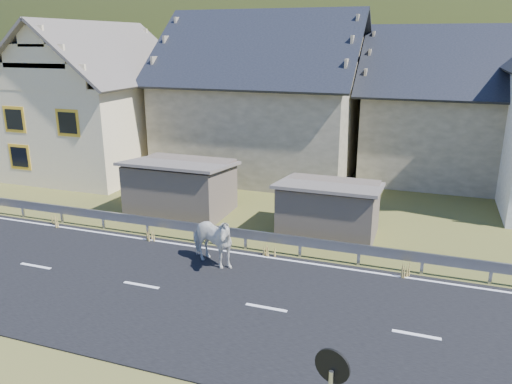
% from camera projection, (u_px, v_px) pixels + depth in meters
% --- Properties ---
extents(ground, '(160.00, 160.00, 0.00)m').
position_uv_depth(ground, '(141.00, 286.00, 15.15)').
color(ground, '#404719').
rests_on(ground, ground).
extents(road, '(60.00, 7.00, 0.04)m').
position_uv_depth(road, '(141.00, 286.00, 15.14)').
color(road, black).
rests_on(road, ground).
extents(lane_markings, '(60.00, 6.60, 0.01)m').
position_uv_depth(lane_markings, '(141.00, 285.00, 15.13)').
color(lane_markings, silver).
rests_on(lane_markings, road).
extents(guardrail, '(28.10, 0.09, 0.75)m').
position_uv_depth(guardrail, '(194.00, 228.00, 18.30)').
color(guardrail, '#93969B').
rests_on(guardrail, ground).
extents(shed_left, '(4.30, 3.30, 2.40)m').
position_uv_depth(shed_left, '(181.00, 188.00, 21.32)').
color(shed_left, brown).
rests_on(shed_left, ground).
extents(shed_right, '(3.80, 2.90, 2.20)m').
position_uv_depth(shed_right, '(329.00, 210.00, 18.83)').
color(shed_right, brown).
rests_on(shed_right, ground).
extents(house_cream, '(7.80, 9.80, 8.30)m').
position_uv_depth(house_cream, '(96.00, 92.00, 27.86)').
color(house_cream, beige).
rests_on(house_cream, ground).
extents(house_stone_a, '(10.80, 9.80, 8.90)m').
position_uv_depth(house_stone_a, '(266.00, 87.00, 27.63)').
color(house_stone_a, tan).
rests_on(house_stone_a, ground).
extents(house_stone_b, '(9.80, 8.80, 8.10)m').
position_uv_depth(house_stone_b, '(457.00, 98.00, 26.37)').
color(house_stone_b, tan).
rests_on(house_stone_b, ground).
extents(mountain, '(440.00, 280.00, 260.00)m').
position_uv_depth(mountain, '(423.00, 117.00, 181.71)').
color(mountain, '#2D3A16').
rests_on(mountain, ground).
extents(conifer_patch, '(76.00, 50.00, 28.00)m').
position_uv_depth(conifer_patch, '(184.00, 44.00, 130.03)').
color(conifer_patch, black).
rests_on(conifer_patch, ground).
extents(horse, '(1.68, 2.29, 1.76)m').
position_uv_depth(horse, '(211.00, 240.00, 16.26)').
color(horse, silver).
rests_on(horse, road).
extents(traffic_mirror, '(0.63, 0.24, 2.29)m').
position_uv_depth(traffic_mirror, '(331.00, 382.00, 8.39)').
color(traffic_mirror, '#93969B').
rests_on(traffic_mirror, ground).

